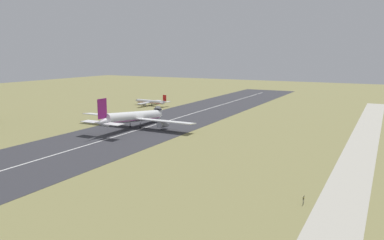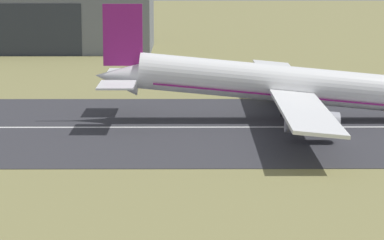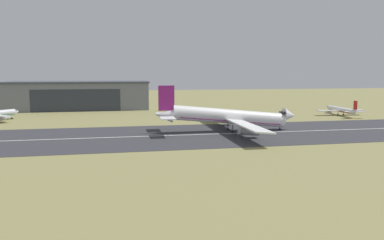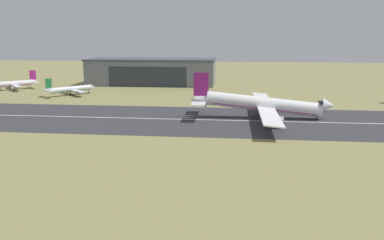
{
  "view_description": "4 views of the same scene",
  "coord_description": "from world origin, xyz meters",
  "views": [
    {
      "loc": [
        -101.56,
        23.67,
        33.31
      ],
      "look_at": [
        29.02,
        92.94,
        6.95
      ],
      "focal_mm": 35.0,
      "sensor_mm": 36.0,
      "label": 1
    },
    {
      "loc": [
        21.18,
        6.75,
        22.37
      ],
      "look_at": [
        21.63,
        84.1,
        7.84
      ],
      "focal_mm": 85.0,
      "sensor_mm": 36.0,
      "label": 2
    },
    {
      "loc": [
        -2.43,
        6.15,
        19.77
      ],
      "look_at": [
        16.7,
        102.49,
        7.13
      ],
      "focal_mm": 35.0,
      "sensor_mm": 36.0,
      "label": 3
    },
    {
      "loc": [
        23.02,
        -1.74,
        27.47
      ],
      "look_at": [
        12.44,
        98.91,
        4.77
      ],
      "focal_mm": 35.0,
      "sensor_mm": 36.0,
      "label": 4
    }
  ],
  "objects": [
    {
      "name": "ground_plane",
      "position": [
        0.0,
        60.29,
        0.0
      ],
      "size": [
        709.48,
        709.48,
        0.0
      ],
      "primitive_type": "plane",
      "color": "olive"
    },
    {
      "name": "runway_strip",
      "position": [
        0.0,
        120.58,
        0.03
      ],
      "size": [
        469.48,
        44.75,
        0.06
      ],
      "primitive_type": "cube",
      "color": "#333338",
      "rests_on": "ground_plane"
    },
    {
      "name": "runway_centreline",
      "position": [
        0.0,
        120.58,
        0.07
      ],
      "size": [
        422.53,
        0.7,
        0.01
      ],
      "primitive_type": "cube",
      "color": "silver",
      "rests_on": "runway_strip"
    },
    {
      "name": "hangar_building",
      "position": [
        -23.0,
        212.91,
        7.45
      ],
      "size": [
        73.52,
        26.25,
        14.86
      ],
      "color": "slate",
      "rests_on": "ground_plane"
    },
    {
      "name": "airplane_landing",
      "position": [
        33.67,
        125.13,
        4.82
      ],
      "size": [
        48.8,
        59.6,
        15.47
      ],
      "color": "white",
      "rests_on": "ground_plane"
    },
    {
      "name": "airplane_parked_west",
      "position": [
        97.7,
        159.72,
        2.51
      ],
      "size": [
        21.96,
        25.84,
        7.59
      ],
      "color": "white",
      "rests_on": "ground_plane"
    }
  ]
}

